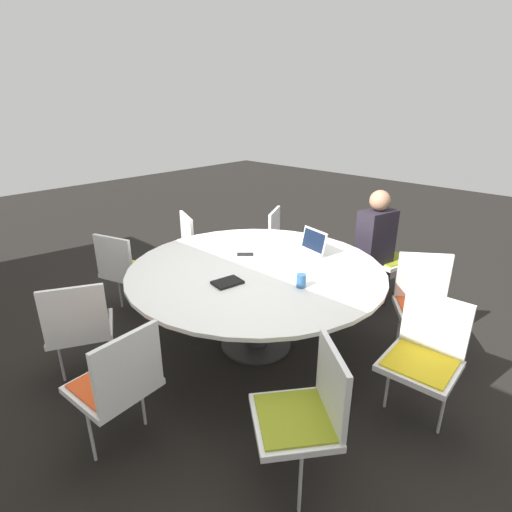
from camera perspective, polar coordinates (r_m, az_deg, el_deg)
name	(u,v)px	position (r m, az deg, el deg)	size (l,w,h in m)	color
ground_plane	(256,344)	(3.59, 0.00, -12.45)	(16.00, 16.00, 0.00)	black
conference_table	(256,279)	(3.28, 0.00, -3.31)	(2.07, 2.07, 0.73)	#333333
chair_0	(384,251)	(4.43, 17.81, 0.62)	(0.51, 0.53, 0.85)	white
chair_1	(285,240)	(4.57, 4.15, 2.26)	(0.57, 0.58, 0.85)	white
chair_2	(199,244)	(4.49, -8.14, 1.75)	(0.56, 0.55, 0.85)	white
chair_3	(125,267)	(4.02, -18.18, -1.56)	(0.54, 0.53, 0.85)	white
chair_4	(79,324)	(3.17, -23.95, -8.85)	(0.58, 0.59, 0.85)	white
chair_5	(118,380)	(2.52, -19.09, -16.39)	(0.46, 0.47, 0.85)	white
chair_6	(307,409)	(2.24, 7.26, -20.81)	(0.61, 0.60, 0.85)	white
chair_7	(425,351)	(2.83, 22.98, -12.44)	(0.46, 0.44, 0.85)	white
chair_8	(424,299)	(3.51, 22.92, -5.69)	(0.60, 0.60, 0.85)	white
person_0	(377,240)	(4.14, 16.85, 2.17)	(0.32, 0.40, 1.20)	#231E28
laptop	(308,248)	(3.53, 7.46, 1.07)	(0.34, 0.31, 0.21)	silver
spiral_notebook	(227,282)	(2.97, -4.11, -3.78)	(0.19, 0.23, 0.02)	black
coffee_cup	(301,281)	(2.91, 6.48, -3.53)	(0.07, 0.07, 0.10)	#33669E
cell_phone	(245,254)	(3.50, -1.57, 0.25)	(0.15, 0.15, 0.01)	black
handbag	(161,278)	(4.60, -13.37, -3.03)	(0.36, 0.16, 0.28)	#661E56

